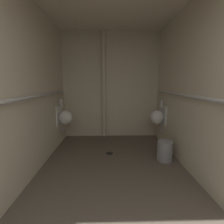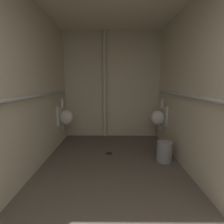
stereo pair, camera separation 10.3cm
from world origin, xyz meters
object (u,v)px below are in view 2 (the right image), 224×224
(urinal_right_mid, at_px, (159,117))
(urinal_left_mid, at_px, (66,117))
(waste_bin, at_px, (164,151))
(floor_drain, at_px, (109,153))
(standpipe_back_wall, at_px, (105,86))

(urinal_right_mid, bearing_deg, urinal_left_mid, 179.31)
(urinal_right_mid, height_order, waste_bin, urinal_right_mid)
(floor_drain, bearing_deg, waste_bin, -16.51)
(urinal_left_mid, bearing_deg, urinal_right_mid, -0.69)
(urinal_left_mid, relative_size, waste_bin, 2.04)
(urinal_left_mid, height_order, standpipe_back_wall, standpipe_back_wall)
(standpipe_back_wall, xyz_separation_m, waste_bin, (1.14, -1.30, -1.14))
(waste_bin, bearing_deg, floor_drain, 163.49)
(floor_drain, bearing_deg, standpipe_back_wall, 97.56)
(standpipe_back_wall, bearing_deg, waste_bin, -48.76)
(standpipe_back_wall, xyz_separation_m, floor_drain, (0.13, -1.00, -1.32))
(floor_drain, bearing_deg, urinal_left_mid, 152.20)
(standpipe_back_wall, bearing_deg, urinal_left_mid, -151.88)
(waste_bin, bearing_deg, urinal_right_mid, 82.49)
(urinal_left_mid, distance_m, urinal_right_mid, 2.13)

